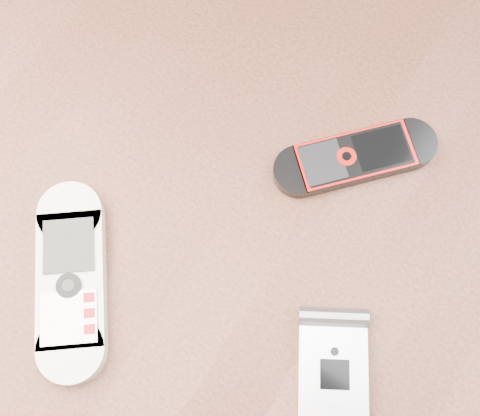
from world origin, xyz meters
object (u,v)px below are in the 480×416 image
Objects in this scene: table at (236,243)px; nokia_black_red at (355,157)px; nokia_white at (71,280)px; motorola_razr at (334,379)px.

table is 8.73× the size of nokia_black_red.
nokia_white is 1.57× the size of motorola_razr.
nokia_white is at bearing 161.95° from motorola_razr.
table is at bearing -81.74° from nokia_black_red.
table is 0.15m from nokia_black_red.
motorola_razr reaches higher than table.
nokia_black_red is at bearing 56.93° from table.
nokia_white is 0.25m from nokia_black_red.
table is 12.00× the size of motorola_razr.
nokia_black_red reaches higher than table.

